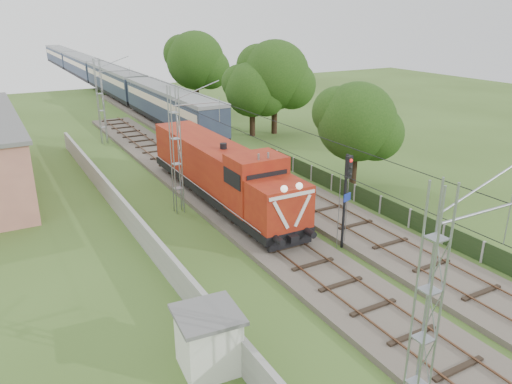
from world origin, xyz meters
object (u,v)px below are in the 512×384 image
coach_rake (97,72)px  signal_post (347,185)px  relay_hut (208,340)px  locomotive (221,171)px

coach_rake → signal_post: size_ratio=17.87×
signal_post → relay_hut: 11.81m
coach_rake → relay_hut: size_ratio=39.17×
locomotive → coach_rake: bearing=85.1°
coach_rake → relay_hut: 74.15m
signal_post → coach_rake: bearing=88.2°
signal_post → relay_hut: (-10.27, -5.28, -2.45)m
locomotive → coach_rake: size_ratio=0.18×
locomotive → relay_hut: locomotive is taller
signal_post → relay_hut: bearing=-152.8°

